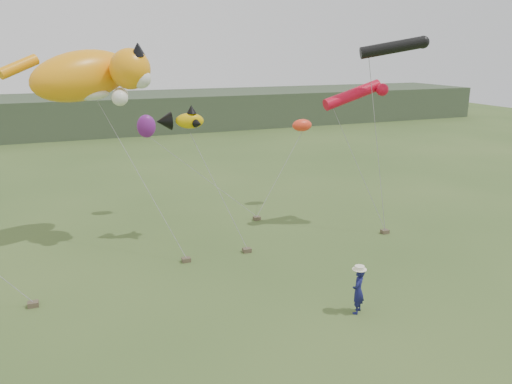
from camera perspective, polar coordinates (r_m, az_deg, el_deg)
ground at (r=19.18m, az=5.54°, el=-12.15°), size 120.00×120.00×0.00m
headland at (r=60.30m, az=-16.99°, el=8.53°), size 90.00×13.00×4.00m
festival_attendant at (r=18.23m, az=11.60°, el=-10.99°), size 0.73×0.72×1.70m
sandbag_anchors at (r=23.36m, az=-2.47°, el=-6.50°), size 16.81×6.27×0.19m
cat_kite at (r=24.20m, az=-18.16°, el=12.59°), size 6.47×4.14×2.94m
fish_kite at (r=23.60m, az=-8.65°, el=8.10°), size 2.21×1.50×1.16m
tube_kites at (r=25.99m, az=13.64°, el=13.23°), size 4.75×2.20×3.58m
misc_kites at (r=28.03m, az=-5.02°, el=7.55°), size 9.80×2.07×1.24m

